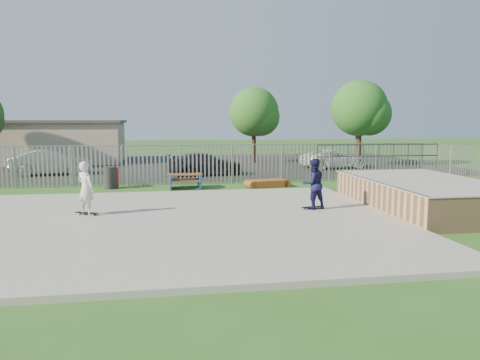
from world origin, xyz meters
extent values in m
plane|color=#2C5A1E|center=(0.00, 0.00, 0.00)|extent=(120.00, 120.00, 0.00)
cube|color=gray|center=(0.00, 0.00, 0.07)|extent=(15.00, 12.00, 0.15)
cube|color=tan|center=(9.50, 1.00, 0.53)|extent=(4.00, 7.00, 1.05)
cube|color=#9E9E99|center=(9.50, 1.00, 1.07)|extent=(4.05, 7.05, 0.04)
cylinder|color=#383A3F|center=(7.52, 1.00, 1.08)|extent=(0.06, 7.00, 0.06)
cube|color=brown|center=(1.15, 7.71, 0.67)|extent=(1.66, 0.67, 0.05)
cube|color=brown|center=(1.16, 7.16, 0.40)|extent=(1.65, 0.29, 0.05)
cube|color=brown|center=(1.14, 8.26, 0.40)|extent=(1.65, 0.29, 0.05)
cube|color=#154295|center=(1.15, 7.71, 0.34)|extent=(1.49, 1.31, 0.68)
cube|color=brown|center=(5.12, 7.50, 0.18)|extent=(1.89, 1.17, 0.35)
cylinder|color=maroon|center=(-2.26, 8.36, 0.48)|extent=(0.57, 0.57, 0.96)
cylinder|color=#27272A|center=(-2.35, 8.28, 0.52)|extent=(0.62, 0.62, 1.04)
cube|color=black|center=(0.00, 19.00, 0.01)|extent=(40.00, 18.00, 0.02)
imported|color=#A8A8AC|center=(-6.33, 14.32, 0.76)|extent=(4.69, 2.35, 1.48)
imported|color=black|center=(2.57, 12.66, 0.67)|extent=(4.70, 2.55, 1.29)
imported|color=white|center=(11.48, 15.32, 0.65)|extent=(4.82, 2.83, 1.26)
cube|color=#BBAA90|center=(-8.00, 23.00, 1.50)|extent=(10.00, 6.00, 3.00)
cube|color=#4C4742|center=(-8.00, 23.00, 3.10)|extent=(10.40, 6.40, 0.20)
cylinder|color=#3B2517|center=(6.86, 19.87, 1.63)|extent=(0.31, 0.31, 3.26)
sphere|color=#2A6020|center=(6.86, 19.87, 3.81)|extent=(3.65, 3.65, 3.65)
cylinder|color=#47301C|center=(13.62, 16.45, 1.72)|extent=(0.41, 0.41, 3.45)
sphere|color=#275D20|center=(13.62, 16.45, 4.03)|extent=(3.86, 3.86, 3.86)
cube|color=black|center=(5.29, 1.06, 0.21)|extent=(0.82, 0.37, 0.02)
cube|color=black|center=(-2.36, 1.27, 0.21)|extent=(0.80, 0.56, 0.02)
imported|color=#161441|center=(5.29, 1.06, 1.03)|extent=(0.98, 0.84, 1.77)
imported|color=silver|center=(-2.36, 1.27, 1.03)|extent=(0.77, 0.73, 1.77)
camera|label=1|loc=(0.15, -14.43, 3.27)|focal=35.00mm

